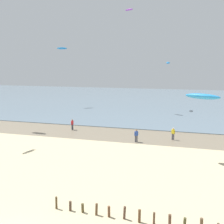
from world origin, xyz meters
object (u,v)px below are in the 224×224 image
object	(u,v)px
kite_aloft_4	(202,96)
kite_aloft_6	(62,48)
person_mid_beach	(173,133)
kite_aloft_7	(168,63)
person_nearest_camera	(136,135)
kite_aloft_1	(129,10)
person_right_flank	(72,124)

from	to	relation	value
kite_aloft_4	kite_aloft_6	world-z (taller)	kite_aloft_6
person_mid_beach	kite_aloft_6	size ratio (longest dim) A/B	0.68
kite_aloft_6	person_mid_beach	bearing A→B (deg)	-82.42
person_mid_beach	kite_aloft_7	size ratio (longest dim) A/B	0.67
person_nearest_camera	kite_aloft_4	size ratio (longest dim) A/B	0.48
person_nearest_camera	kite_aloft_1	xyz separation A→B (m)	(-5.77, 23.16, 20.52)
kite_aloft_1	person_nearest_camera	bearing A→B (deg)	133.40
person_mid_beach	kite_aloft_6	xyz separation A→B (m)	(-27.03, 22.94, 13.03)
person_right_flank	kite_aloft_4	size ratio (longest dim) A/B	0.48
person_right_flank	kite_aloft_4	xyz separation A→B (m)	(18.31, -8.67, 5.98)
kite_aloft_6	person_right_flank	bearing A→B (deg)	-103.62
kite_aloft_4	kite_aloft_6	distance (m)	42.97
kite_aloft_4	kite_aloft_7	bearing A→B (deg)	121.99
person_nearest_camera	person_mid_beach	distance (m)	5.17
person_mid_beach	kite_aloft_1	bearing A→B (deg)	116.51
person_mid_beach	kite_aloft_7	world-z (taller)	kite_aloft_7
person_mid_beach	kite_aloft_4	size ratio (longest dim) A/B	0.48
person_right_flank	kite_aloft_7	distance (m)	28.20
person_nearest_camera	kite_aloft_7	world-z (taller)	kite_aloft_7
person_mid_beach	kite_aloft_1	world-z (taller)	kite_aloft_1
kite_aloft_6	kite_aloft_7	size ratio (longest dim) A/B	0.98
kite_aloft_1	person_right_flank	bearing A→B (deg)	104.96
person_right_flank	kite_aloft_1	distance (m)	28.66
person_right_flank	kite_aloft_7	size ratio (longest dim) A/B	0.67
kite_aloft_1	kite_aloft_4	size ratio (longest dim) A/B	0.57
person_nearest_camera	kite_aloft_1	distance (m)	31.48
kite_aloft_6	kite_aloft_7	world-z (taller)	kite_aloft_6
person_mid_beach	kite_aloft_7	xyz separation A→B (m)	(-2.18, 24.54, 9.59)
person_right_flank	kite_aloft_6	distance (m)	27.59
person_nearest_camera	kite_aloft_7	distance (m)	28.54
kite_aloft_1	kite_aloft_4	world-z (taller)	kite_aloft_1
kite_aloft_4	kite_aloft_1	bearing A→B (deg)	138.31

